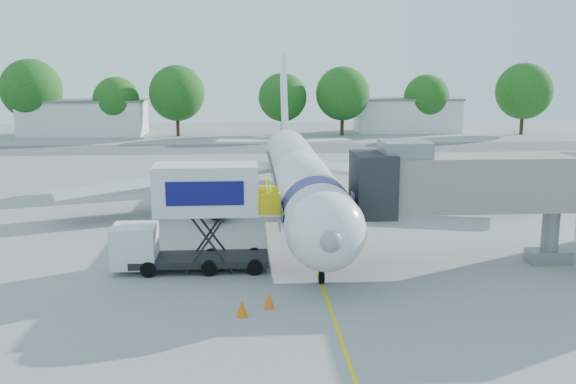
{
  "coord_description": "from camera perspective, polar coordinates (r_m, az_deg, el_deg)",
  "views": [
    {
      "loc": [
        -3.55,
        -38.97,
        10.38
      ],
      "look_at": [
        -1.19,
        -2.78,
        3.2
      ],
      "focal_mm": 40.0,
      "sensor_mm": 36.0,
      "label": 1
    }
  ],
  "objects": [
    {
      "name": "catering_hiloader",
      "position": [
        32.97,
        -8.38,
        -2.29
      ],
      "size": [
        8.5,
        2.44,
        5.5
      ],
      "color": "black",
      "rests_on": "ground"
    },
    {
      "name": "tree_e",
      "position": [
        97.31,
        4.87,
        8.71
      ],
      "size": [
        8.04,
        8.04,
        10.26
      ],
      "color": "#382314",
      "rests_on": "ground"
    },
    {
      "name": "tree_f",
      "position": [
        103.93,
        12.21,
        8.23
      ],
      "size": [
        7.06,
        7.06,
        9.0
      ],
      "color": "#382314",
      "rests_on": "ground"
    },
    {
      "name": "outbuilding_left",
      "position": [
        102.24,
        -17.67,
        6.34
      ],
      "size": [
        18.4,
        8.4,
        5.3
      ],
      "color": "silver",
      "rests_on": "ground"
    },
    {
      "name": "tree_b",
      "position": [
        99.66,
        -15.02,
        7.9
      ],
      "size": [
        6.86,
        6.86,
        8.74
      ],
      "color": "#382314",
      "rests_on": "ground"
    },
    {
      "name": "ground_tug",
      "position": [
        22.66,
        11.38,
        -14.15
      ],
      "size": [
        3.88,
        2.41,
        1.45
      ],
      "rotation": [
        0.0,
        0.0,
        0.15
      ],
      "color": "silver",
      "rests_on": "ground"
    },
    {
      "name": "jet_bridge",
      "position": [
        34.52,
        15.86,
        0.7
      ],
      "size": [
        13.9,
        3.2,
        6.6
      ],
      "color": "gray",
      "rests_on": "ground"
    },
    {
      "name": "safety_cone_b",
      "position": [
        27.42,
        -4.11,
        -10.26
      ],
      "size": [
        0.47,
        0.47,
        0.75
      ],
      "color": "orange",
      "rests_on": "ground"
    },
    {
      "name": "tree_a",
      "position": [
        103.08,
        -21.87,
        8.47
      ],
      "size": [
        8.92,
        8.92,
        11.37
      ],
      "color": "#382314",
      "rests_on": "ground"
    },
    {
      "name": "ground",
      "position": [
        40.48,
        1.42,
        -3.66
      ],
      "size": [
        160.0,
        160.0,
        0.0
      ],
      "primitive_type": "plane",
      "color": "gray",
      "rests_on": "ground"
    },
    {
      "name": "tree_d",
      "position": [
        97.55,
        -0.48,
        8.41
      ],
      "size": [
        7.29,
        7.29,
        9.3
      ],
      "color": "#382314",
      "rests_on": "ground"
    },
    {
      "name": "taxiway_strip",
      "position": [
        81.71,
        -1.22,
        3.9
      ],
      "size": [
        120.0,
        10.0,
        0.01
      ],
      "primitive_type": "cube",
      "color": "#59595B",
      "rests_on": "ground"
    },
    {
      "name": "guidance_line",
      "position": [
        40.48,
        1.42,
        -3.65
      ],
      "size": [
        0.15,
        70.0,
        0.01
      ],
      "primitive_type": "cube",
      "color": "yellow",
      "rests_on": "ground"
    },
    {
      "name": "aircraft",
      "position": [
        43.87,
        0.96,
        1.44
      ],
      "size": [
        34.17,
        37.73,
        11.35
      ],
      "color": "white",
      "rests_on": "ground"
    },
    {
      "name": "outbuilding_right",
      "position": [
        104.44,
        10.51,
        6.77
      ],
      "size": [
        16.4,
        7.4,
        5.3
      ],
      "color": "silver",
      "rests_on": "ground"
    },
    {
      "name": "safety_cone_a",
      "position": [
        28.28,
        -1.67,
        -9.61
      ],
      "size": [
        0.44,
        0.44,
        0.7
      ],
      "color": "orange",
      "rests_on": "ground"
    },
    {
      "name": "tree_c",
      "position": [
        96.99,
        -9.85,
        8.65
      ],
      "size": [
        8.2,
        8.2,
        10.45
      ],
      "color": "#382314",
      "rests_on": "ground"
    },
    {
      "name": "tree_g",
      "position": [
        104.2,
        20.24,
        8.41
      ],
      "size": [
        8.46,
        8.46,
        10.78
      ],
      "color": "#382314",
      "rests_on": "ground"
    }
  ]
}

